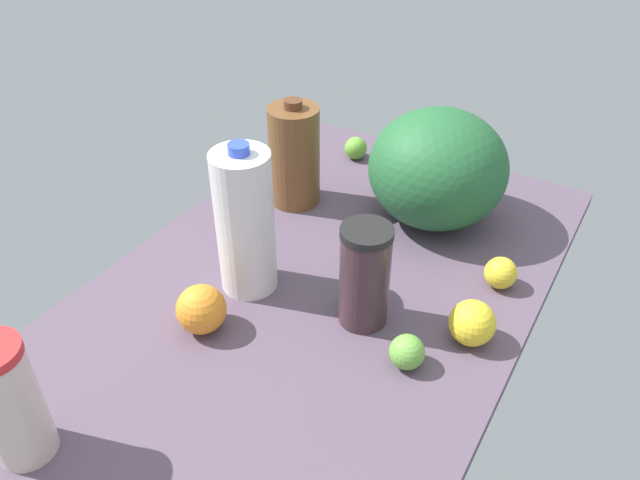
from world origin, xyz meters
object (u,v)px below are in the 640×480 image
at_px(lime_far_back, 407,352).
at_px(lemon_beside_bowl, 501,273).
at_px(lime_loose, 356,148).
at_px(orange_near_front, 201,309).
at_px(tumbler_cup, 9,402).
at_px(shaker_bottle, 365,276).
at_px(lemon_by_jug, 473,322).
at_px(milk_jug, 245,223).
at_px(chocolate_milk_jug, 294,156).
at_px(watermelon, 438,169).

height_order(lime_far_back, lemon_beside_bowl, lemon_beside_bowl).
bearing_deg(lime_loose, orange_near_front, -174.67).
relative_size(tumbler_cup, lime_loose, 3.55).
bearing_deg(lime_far_back, shaker_bottle, 61.40).
xyz_separation_m(lime_far_back, lemon_by_jug, (0.11, -0.07, 0.01)).
relative_size(orange_near_front, lemon_beside_bowl, 1.42).
xyz_separation_m(orange_near_front, lemon_beside_bowl, (0.37, -0.40, -0.01)).
xyz_separation_m(tumbler_cup, lime_far_back, (0.42, -0.39, -0.07)).
xyz_separation_m(lemon_by_jug, lemon_beside_bowl, (0.16, 0.00, -0.01)).
height_order(orange_near_front, lemon_by_jug, orange_near_front).
bearing_deg(lime_far_back, tumbler_cup, 136.95).
relative_size(milk_jug, lemon_by_jug, 3.73).
height_order(chocolate_milk_jug, lemon_beside_bowl, chocolate_milk_jug).
bearing_deg(tumbler_cup, lime_loose, 0.41).
bearing_deg(chocolate_milk_jug, lime_far_back, -127.76).
bearing_deg(lemon_beside_bowl, shaker_bottle, 139.74).
bearing_deg(watermelon, tumbler_cup, 162.60).
distance_m(watermelon, lemon_by_jug, 0.38).
xyz_separation_m(tumbler_cup, chocolate_milk_jug, (0.75, 0.03, 0.01)).
bearing_deg(lemon_by_jug, chocolate_milk_jug, 66.15).
xyz_separation_m(tumbler_cup, lime_loose, (1.00, 0.01, -0.07)).
relative_size(shaker_bottle, lime_loose, 3.42).
height_order(orange_near_front, lime_loose, orange_near_front).
xyz_separation_m(shaker_bottle, chocolate_milk_jug, (0.27, 0.31, 0.02)).
height_order(tumbler_cup, lemon_beside_bowl, tumbler_cup).
relative_size(lime_loose, lemon_by_jug, 0.72).
bearing_deg(milk_jug, lemon_by_jug, -79.73).
height_order(shaker_bottle, milk_jug, milk_jug).
height_order(orange_near_front, lime_far_back, orange_near_front).
relative_size(chocolate_milk_jug, lime_loose, 4.28).
xyz_separation_m(chocolate_milk_jug, orange_near_front, (-0.43, -0.09, -0.07)).
height_order(shaker_bottle, lime_loose, shaker_bottle).
bearing_deg(tumbler_cup, chocolate_milk_jug, 2.40).
bearing_deg(lemon_beside_bowl, orange_near_front, 132.79).
height_order(orange_near_front, lemon_beside_bowl, orange_near_front).
bearing_deg(shaker_bottle, tumbler_cup, 149.73).
height_order(milk_jug, orange_near_front, milk_jug).
xyz_separation_m(shaker_bottle, milk_jug, (-0.02, 0.23, 0.04)).
bearing_deg(chocolate_milk_jug, lime_loose, -5.70).
height_order(milk_jug, chocolate_milk_jug, milk_jug).
relative_size(milk_jug, orange_near_front, 3.40).
relative_size(chocolate_milk_jug, lemon_by_jug, 3.07).
distance_m(chocolate_milk_jug, lemon_beside_bowl, 0.50).
height_order(chocolate_milk_jug, lemon_by_jug, chocolate_milk_jug).
relative_size(shaker_bottle, tumbler_cup, 0.96).
distance_m(shaker_bottle, orange_near_front, 0.28).
bearing_deg(tumbler_cup, watermelon, -17.40).
xyz_separation_m(watermelon, lemon_beside_bowl, (-0.15, -0.20, -0.09)).
distance_m(tumbler_cup, lemon_beside_bowl, 0.84).
distance_m(watermelon, chocolate_milk_jug, 0.31).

